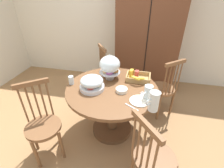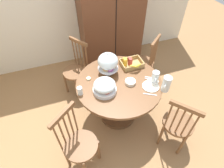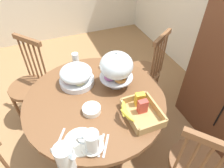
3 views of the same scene
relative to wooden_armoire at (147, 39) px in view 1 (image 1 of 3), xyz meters
The scene contains 21 objects.
ground_plane 1.86m from the wooden_armoire, 108.54° to the right, with size 10.00×10.00×0.00m, color #997047.
wall_back 0.68m from the wooden_armoire, 146.73° to the left, with size 4.80×0.06×2.60m, color silver.
wooden_armoire is the anchor object (origin of this frame).
dining_table 1.49m from the wooden_armoire, 104.70° to the right, with size 1.15×1.15×0.74m.
windsor_chair_near_window 1.16m from the wooden_armoire, 142.54° to the right, with size 0.46×0.46×0.97m.
windsor_chair_by_cabinet 2.24m from the wooden_armoire, 118.95° to the right, with size 0.47×0.47×0.97m.
windsor_chair_facing_door 2.14m from the wooden_armoire, 85.03° to the right, with size 0.47×0.47×0.97m.
windsor_chair_far_side 1.03m from the wooden_armoire, 68.77° to the right, with size 0.47×0.47×0.97m.
pastry_stand_with_dome 1.24m from the wooden_armoire, 110.81° to the right, with size 0.28×0.28×0.34m.
fruit_platter_covered 1.58m from the wooden_armoire, 111.95° to the right, with size 0.30×0.30×0.18m.
orange_juice_pitcher 1.71m from the wooden_armoire, 85.35° to the right, with size 0.16×0.14×0.22m.
milk_pitcher 1.54m from the wooden_armoire, 87.01° to the right, with size 0.10×0.17×0.18m.
cereal_basket 1.13m from the wooden_armoire, 93.72° to the right, with size 0.32×0.30×0.12m.
china_plate_large 1.60m from the wooden_armoire, 90.13° to the right, with size 0.22×0.22×0.01m, color white.
china_plate_small 1.54m from the wooden_armoire, 87.69° to the right, with size 0.15×0.15×0.01m, color white.
cereal_bowl 1.47m from the wooden_armoire, 99.01° to the right, with size 0.14×0.14×0.04m, color white.
drinking_glass 1.67m from the wooden_armoire, 122.39° to the right, with size 0.06×0.06×0.11m, color silver.
butter_dish 1.41m from the wooden_armoire, 121.63° to the right, with size 0.06×0.06×0.02m, color beige.
table_knife 1.49m from the wooden_armoire, 87.34° to the right, with size 0.17×0.01×0.01m, color silver.
dinner_fork 1.46m from the wooden_armoire, 86.69° to the right, with size 0.17×0.01×0.01m, color silver.
soup_spoon 1.72m from the wooden_armoire, 92.52° to the right, with size 0.17×0.01×0.01m, color silver.
Camera 1 is at (0.51, -1.55, 1.84)m, focal length 26.24 mm.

